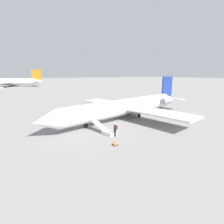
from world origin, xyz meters
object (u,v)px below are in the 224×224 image
airplane_main (128,106)px  passenger (115,129)px  boarding_stairs (107,131)px  airplane_far_left (7,82)px

airplane_main → passenger: airplane_main is taller
boarding_stairs → passenger: bearing=-172.5°
airplane_main → airplane_far_left: size_ratio=0.77×
boarding_stairs → airplane_main: bearing=-65.0°
airplane_far_left → boarding_stairs: size_ratio=9.59×
airplane_far_left → boarding_stairs: (-9.85, 102.92, -2.57)m
boarding_stairs → passenger: (-0.45, 1.31, 0.63)m
airplane_main → passenger: (6.92, 6.73, -1.09)m
airplane_far_left → boarding_stairs: 103.42m
airplane_main → airplane_far_left: 99.00m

